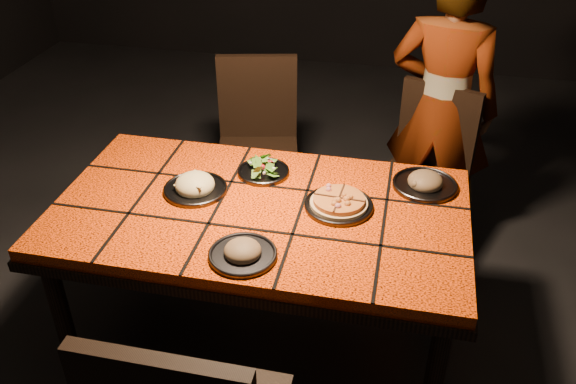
% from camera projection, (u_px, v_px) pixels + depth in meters
% --- Properties ---
extents(room_shell, '(6.04, 7.04, 3.08)m').
position_uv_depth(room_shell, '(254.00, 15.00, 1.96)').
color(room_shell, black).
rests_on(room_shell, ground).
extents(dining_table, '(1.62, 0.92, 0.75)m').
position_uv_depth(dining_table, '(260.00, 223.00, 2.41)').
color(dining_table, '#FF4908').
rests_on(dining_table, ground).
extents(chair_far_left, '(0.51, 0.51, 0.95)m').
position_uv_depth(chair_far_left, '(258.00, 134.00, 3.32)').
color(chair_far_left, black).
rests_on(chair_far_left, ground).
extents(chair_far_right, '(0.53, 0.53, 0.91)m').
position_uv_depth(chair_far_right, '(426.00, 163.00, 3.11)').
color(chair_far_right, black).
rests_on(chair_far_right, ground).
extents(diner, '(0.63, 0.48, 1.53)m').
position_uv_depth(diner, '(442.00, 108.00, 3.07)').
color(diner, brown).
rests_on(diner, ground).
extents(plate_pizza, '(0.27, 0.27, 0.04)m').
position_uv_depth(plate_pizza, '(339.00, 204.00, 2.35)').
color(plate_pizza, '#3B3B40').
rests_on(plate_pizza, dining_table).
extents(plate_pasta, '(0.26, 0.26, 0.08)m').
position_uv_depth(plate_pasta, '(195.00, 186.00, 2.45)').
color(plate_pasta, '#3B3B40').
rests_on(plate_pasta, dining_table).
extents(plate_salad, '(0.22, 0.22, 0.07)m').
position_uv_depth(plate_salad, '(263.00, 168.00, 2.56)').
color(plate_salad, '#3B3B40').
rests_on(plate_salad, dining_table).
extents(plate_mushroom_a, '(0.24, 0.24, 0.08)m').
position_uv_depth(plate_mushroom_a, '(243.00, 252.00, 2.10)').
color(plate_mushroom_a, '#3B3B40').
rests_on(plate_mushroom_a, dining_table).
extents(plate_mushroom_b, '(0.26, 0.26, 0.09)m').
position_uv_depth(plate_mushroom_b, '(425.00, 182.00, 2.48)').
color(plate_mushroom_b, '#3B3B40').
rests_on(plate_mushroom_b, dining_table).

